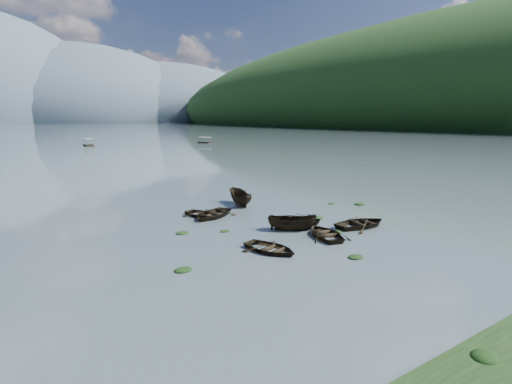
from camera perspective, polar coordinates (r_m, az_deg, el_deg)
ground_plane at (r=28.74m, az=13.56°, el=-7.58°), size 2400.00×2400.00×0.00m
right_hill_far at (r=536.26m, az=30.12°, el=8.21°), size 520.00×1200.00×190.00m
haze_mtn_c at (r=932.25m, az=-24.25°, el=9.10°), size 520.00×520.00×260.00m
haze_mtn_d at (r=979.39m, az=-13.69°, el=9.75°), size 520.00×520.00×220.00m
rowboat_0 at (r=27.00m, az=2.04°, el=-8.47°), size 3.81×4.62×0.83m
rowboat_1 at (r=30.65m, az=9.87°, el=-6.29°), size 4.17×4.92×0.87m
rowboat_2 at (r=31.99m, az=5.14°, el=-5.46°), size 3.93×3.58×1.50m
rowboat_3 at (r=34.48m, az=5.58°, el=-4.28°), size 4.77×5.16×0.87m
rowboat_4 at (r=33.98m, az=14.83°, el=-4.82°), size 5.04×3.83×0.98m
rowboat_6 at (r=36.57m, az=-7.64°, el=-3.47°), size 3.79×4.49×0.79m
rowboat_7 at (r=36.18m, az=-6.28°, el=-3.59°), size 5.71×5.20×0.97m
rowboat_8 at (r=41.09m, az=-2.29°, el=-1.82°), size 2.64×4.71×1.72m
weed_clump_0 at (r=24.13m, az=-10.34°, el=-11.02°), size 1.07×0.88×0.23m
weed_clump_1 at (r=31.80m, az=11.47°, el=-5.73°), size 0.94×0.76×0.21m
weed_clump_2 at (r=26.61m, az=14.05°, el=-9.09°), size 1.05×0.84×0.23m
weed_clump_3 at (r=42.15m, az=10.67°, el=-1.68°), size 0.78×0.66×0.17m
weed_clump_4 at (r=35.91m, az=8.78°, el=-3.76°), size 1.16×0.92×0.24m
weed_clump_5 at (r=31.50m, az=-10.50°, el=-5.85°), size 1.00×0.81×0.21m
weed_clump_6 at (r=31.62m, az=-4.47°, el=-5.64°), size 0.84×0.70×0.17m
weed_clump_7 at (r=42.44m, az=14.58°, el=-1.76°), size 1.18×0.95×0.26m
pontoon_centre at (r=139.14m, az=-22.79°, el=6.11°), size 2.37×5.68×2.18m
pontoon_right at (r=143.58m, az=-7.30°, el=6.96°), size 3.87×5.63×1.99m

